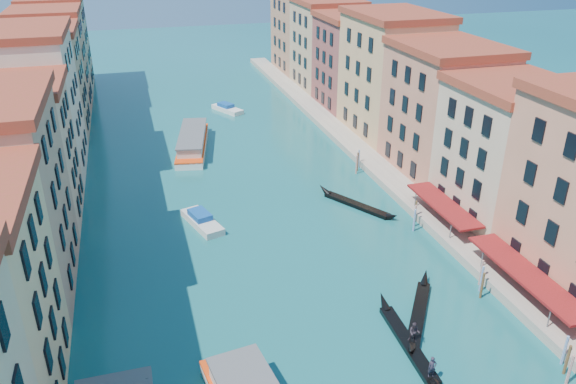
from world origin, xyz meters
name	(u,v)px	position (x,y,z in m)	size (l,w,h in m)	color
left_bank_palazzos	(27,122)	(-26.00, 64.68, 9.71)	(12.80, 128.40, 21.00)	#CBBC90
right_bank_palazzos	(407,90)	(30.00, 65.00, 9.75)	(12.80, 128.40, 21.00)	#A53C32
quay	(357,149)	(22.00, 65.00, 0.50)	(4.00, 140.00, 1.00)	gray
restaurant_awnings	(531,277)	(22.19, 23.00, 2.99)	(3.20, 44.55, 3.12)	maroon
mooring_poles_right	(466,265)	(19.10, 28.80, 1.30)	(1.44, 54.24, 3.20)	brown
vaporetto_far	(193,141)	(-3.37, 74.23, 1.25)	(7.80, 19.13, 2.78)	white
gondola_fore	(408,342)	(8.36, 20.58, 0.45)	(1.68, 13.33, 2.66)	black
gondola_right	(418,314)	(11.07, 23.85, 0.51)	(8.31, 11.50, 2.65)	black
gondola_far	(355,203)	(14.28, 47.14, 0.38)	(7.53, 11.79, 1.86)	black
motorboat_mid	(202,220)	(-5.75, 47.61, 0.61)	(4.53, 7.98, 1.58)	beige
motorboat_far	(227,108)	(5.83, 92.95, 0.60)	(5.50, 7.72, 1.55)	silver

